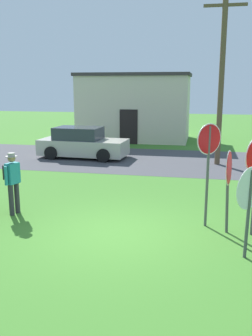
% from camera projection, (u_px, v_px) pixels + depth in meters
% --- Properties ---
extents(ground_plane, '(80.00, 80.00, 0.00)m').
position_uv_depth(ground_plane, '(114.00, 234.00, 9.10)').
color(ground_plane, '#3D7528').
extents(street_asphalt, '(60.00, 6.40, 0.01)m').
position_uv_depth(street_asphalt, '(159.00, 161.00, 17.93)').
color(street_asphalt, '#424247').
rests_on(street_asphalt, ground).
extents(building_background, '(7.15, 4.31, 4.28)m').
position_uv_depth(building_background, '(135.00, 107.00, 24.54)').
color(building_background, beige).
rests_on(building_background, ground).
extents(utility_pole, '(1.80, 0.24, 7.41)m').
position_uv_depth(utility_pole, '(222.00, 77.00, 16.30)').
color(utility_pole, brown).
rests_on(utility_pole, ground).
extents(parked_car_on_street, '(4.39, 2.19, 1.51)m').
position_uv_depth(parked_car_on_street, '(82.00, 144.00, 18.60)').
color(parked_car_on_street, '#B7B2A3').
rests_on(parked_car_on_street, ground).
extents(stop_sign_nearest, '(0.57, 0.54, 2.63)m').
position_uv_depth(stop_sign_nearest, '(208.00, 157.00, 9.24)').
color(stop_sign_nearest, '#474C4C').
rests_on(stop_sign_nearest, ground).
extents(stop_sign_leaning_right, '(0.22, 0.83, 2.04)m').
position_uv_depth(stop_sign_leaning_right, '(228.00, 177.00, 8.91)').
color(stop_sign_leaning_right, '#474C4C').
rests_on(stop_sign_leaning_right, ground).
extents(stop_sign_low_front, '(0.60, 0.69, 1.96)m').
position_uv_depth(stop_sign_low_front, '(249.00, 197.00, 7.56)').
color(stop_sign_low_front, '#474C4C').
rests_on(stop_sign_low_front, ground).
extents(person_in_blue, '(0.42, 0.55, 1.74)m').
position_uv_depth(person_in_blue, '(12.00, 179.00, 10.32)').
color(person_in_blue, '#2D2D33').
rests_on(person_in_blue, ground).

